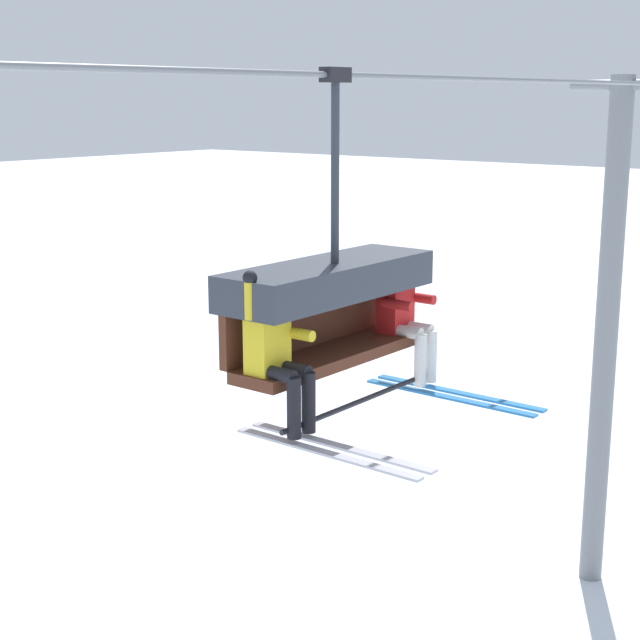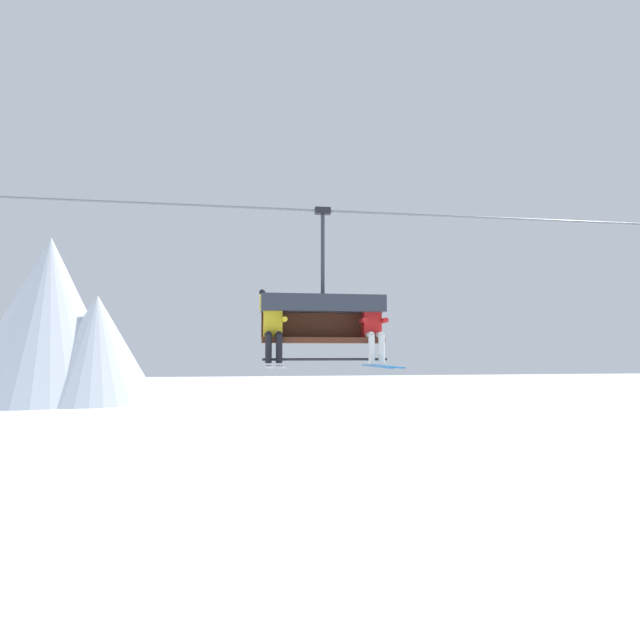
# 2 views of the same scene
# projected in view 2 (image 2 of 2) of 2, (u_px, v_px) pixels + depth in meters

# --- Properties ---
(ground_plane) EXTENTS (200.00, 200.00, 0.00)m
(ground_plane) POSITION_uv_depth(u_px,v_px,m) (349.00, 640.00, 9.33)
(ground_plane) COLOR silver
(mountain_peak_central) EXTENTS (16.84, 16.84, 17.89)m
(mountain_peak_central) POSITION_uv_depth(u_px,v_px,m) (49.00, 319.00, 54.06)
(mountain_peak_central) COLOR silver
(mountain_peak_central) RESTS_ON ground_plane
(mountain_peak_east) EXTENTS (13.07, 13.07, 11.46)m
(mountain_peak_east) POSITION_uv_depth(u_px,v_px,m) (96.00, 348.00, 53.49)
(mountain_peak_east) COLOR silver
(mountain_peak_east) RESTS_ON ground_plane
(lift_cable) EXTENTS (16.32, 0.05, 0.05)m
(lift_cable) POSITION_uv_depth(u_px,v_px,m) (368.00, 213.00, 9.07)
(lift_cable) COLOR slate
(chairlift_chair) EXTENTS (2.19, 0.74, 2.74)m
(chairlift_chair) POSITION_uv_depth(u_px,v_px,m) (322.00, 312.00, 8.91)
(chairlift_chair) COLOR #512819
(skier_yellow) EXTENTS (0.48, 1.70, 1.34)m
(skier_yellow) POSITION_uv_depth(u_px,v_px,m) (273.00, 326.00, 8.55)
(skier_yellow) COLOR yellow
(skier_red) EXTENTS (0.46, 1.70, 1.23)m
(skier_red) POSITION_uv_depth(u_px,v_px,m) (373.00, 328.00, 8.80)
(skier_red) COLOR red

